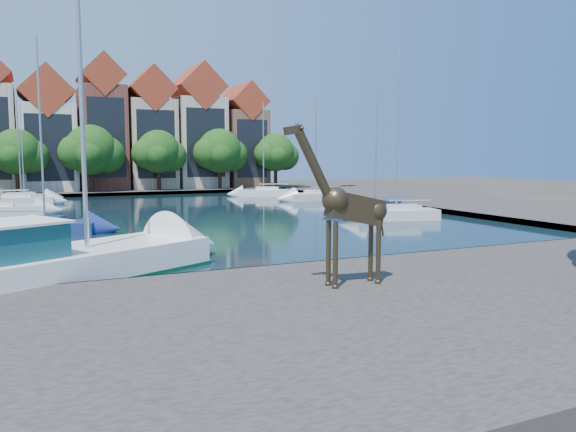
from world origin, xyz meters
The scene contains 25 objects.
ground centered at (0.00, 0.00, 0.00)m, with size 160.00×160.00×0.00m, color #38332B.
water_basin centered at (0.00, 24.00, 0.04)m, with size 38.00×50.00×0.08m, color black.
near_quay centered at (0.00, -7.00, 0.25)m, with size 50.00×14.00×0.50m, color #48423F.
far_quay centered at (0.00, 56.00, 0.25)m, with size 60.00×16.00×0.50m, color #48423F.
right_quay centered at (25.00, 24.00, 0.25)m, with size 14.00×52.00×0.50m, color #48423F.
townhouse_west_inner centered at (-10.50, 55.99, 7.35)m, with size 6.43×9.18×15.15m.
townhouse_center centered at (-4.00, 55.99, 8.36)m, with size 5.44×9.18×16.93m.
townhouse_east_inner centered at (2.00, 55.99, 7.73)m, with size 5.94×9.18×15.79m.
townhouse_east_mid centered at (8.50, 55.99, 8.10)m, with size 6.43×9.18×16.65m.
townhouse_east_end centered at (15.00, 55.99, 7.11)m, with size 5.44×9.18×14.43m.
far_tree_west centered at (-13.91, 50.49, 5.08)m, with size 6.76×5.20×7.36m.
far_tree_mid_west centered at (-5.89, 50.49, 5.29)m, with size 7.80×6.00×8.00m.
far_tree_mid_east centered at (2.10, 50.49, 5.13)m, with size 7.02×5.40×7.52m.
far_tree_east centered at (10.11, 50.49, 5.24)m, with size 7.54×5.80×7.84m.
far_tree_far_east centered at (18.09, 50.49, 5.08)m, with size 6.76×5.20×7.36m.
giraffe_statue centered at (-3.10, -4.33, 3.12)m, with size 3.73×0.66×5.34m.
motorsailer centered at (-12.49, 1.80, 1.04)m, with size 12.93×9.11×12.54m.
sailboat_left_b centered at (-12.00, 17.13, 0.65)m, with size 6.85×4.72×11.85m.
sailboat_left_c centered at (-15.00, 29.80, 0.66)m, with size 6.68×2.83×10.27m.
sailboat_left_d centered at (-13.56, 39.57, 0.67)m, with size 6.05×2.71×9.96m.
sailboat_left_e centered at (-13.34, 44.00, 0.60)m, with size 6.02×3.67×10.06m.
sailboat_right_a centered at (12.00, 14.00, 0.71)m, with size 6.49×3.75×12.49m.
sailboat_right_b centered at (13.10, 18.46, 0.64)m, with size 7.24×2.80×11.14m.
sailboat_right_c centered at (15.00, 32.74, 0.67)m, with size 6.62×2.55×10.80m.
sailboat_right_d centered at (12.07, 40.35, 0.69)m, with size 6.35×3.96×10.90m.
Camera 1 is at (-12.69, -20.41, 4.88)m, focal length 35.00 mm.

